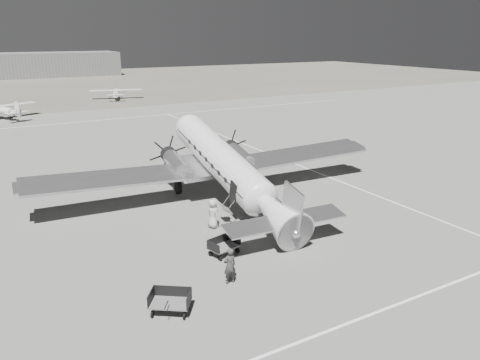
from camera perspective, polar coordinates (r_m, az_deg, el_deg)
name	(u,v)px	position (r m, az deg, el deg)	size (l,w,h in m)	color
ground	(217,213)	(31.71, -2.83, -4.03)	(260.00, 260.00, 0.00)	slate
taxi_line_near	(365,317)	(21.50, 15.04, -15.78)	(60.00, 0.15, 0.01)	silver
taxi_line_right	(351,186)	(38.30, 13.39, -0.68)	(0.15, 80.00, 0.01)	silver
taxi_line_horizon	(86,121)	(68.68, -18.25, 6.81)	(90.00, 0.15, 0.01)	silver
grass_infield	(35,85)	(122.66, -23.75, 10.51)	(260.00, 90.00, 0.01)	#5B584C
hangar_main	(41,65)	(147.76, -23.13, 12.80)	(42.00, 14.00, 6.60)	slate
dc3_airliner	(226,167)	(32.91, -1.72, 1.56)	(27.25, 18.91, 5.19)	silver
light_plane_left	(3,112)	(74.67, -26.97, 7.43)	(10.52, 8.54, 2.18)	silver
light_plane_right	(116,94)	(91.03, -14.88, 10.11)	(9.49, 7.70, 1.97)	silver
baggage_cart_near	(224,246)	(25.75, -1.96, -8.10)	(1.71, 1.21, 0.97)	#595959
baggage_cart_far	(170,302)	(21.00, -8.51, -14.55)	(1.82, 1.28, 1.03)	#595959
ground_crew	(230,266)	(22.82, -1.27, -10.41)	(0.67, 0.44, 1.83)	#323232
ramp_agent	(233,232)	(26.67, -0.83, -6.34)	(0.81, 0.63, 1.67)	#ACACAA
passenger	(213,214)	(29.07, -3.32, -4.13)	(0.90, 0.58, 1.83)	#AAAAA8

